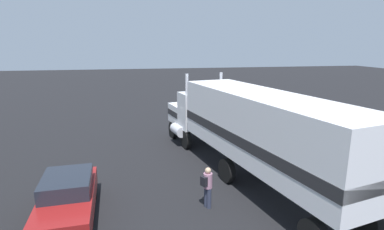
# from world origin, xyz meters

# --- Properties ---
(ground_plane) EXTENTS (120.00, 120.00, 0.00)m
(ground_plane) POSITION_xyz_m (0.00, 0.00, 0.00)
(ground_plane) COLOR black
(lane_stripe_near) EXTENTS (4.35, 0.98, 0.01)m
(lane_stripe_near) POSITION_xyz_m (-2.42, -3.50, 0.01)
(lane_stripe_near) COLOR silver
(lane_stripe_near) RESTS_ON ground_plane
(lane_stripe_mid) EXTENTS (4.35, 0.96, 0.01)m
(lane_stripe_mid) POSITION_xyz_m (-5.13, -6.14, 0.01)
(lane_stripe_mid) COLOR silver
(lane_stripe_mid) RESTS_ON ground_plane
(lane_stripe_far) EXTENTS (4.36, 0.94, 0.01)m
(lane_stripe_far) POSITION_xyz_m (-1.73, -9.08, 0.01)
(lane_stripe_far) COLOR silver
(lane_stripe_far) RESTS_ON ground_plane
(semi_truck) EXTENTS (14.36, 5.52, 4.50)m
(semi_truck) POSITION_xyz_m (-5.88, -1.12, 2.52)
(semi_truck) COLOR white
(semi_truck) RESTS_ON ground_plane
(person_bystander) EXTENTS (0.42, 0.48, 1.63)m
(person_bystander) POSITION_xyz_m (-8.22, 1.32, 0.89)
(person_bystander) COLOR #2D3347
(person_bystander) RESTS_ON ground_plane
(parked_car) EXTENTS (4.50, 2.06, 1.57)m
(parked_car) POSITION_xyz_m (-7.99, 6.39, 0.81)
(parked_car) COLOR maroon
(parked_car) RESTS_ON ground_plane
(motorcycle) EXTENTS (2.10, 0.44, 1.12)m
(motorcycle) POSITION_xyz_m (-9.23, -5.20, 0.48)
(motorcycle) COLOR black
(motorcycle) RESTS_ON ground_plane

